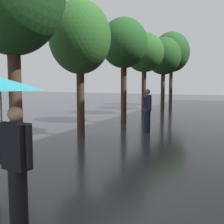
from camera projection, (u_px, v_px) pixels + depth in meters
ground_plane at (58, 217)px, 4.30m from camera, size 80.00×80.00×0.00m
street_tree_1 at (80, 38)px, 10.12m from camera, size 2.25×2.25×4.96m
street_tree_2 at (124, 44)px, 13.29m from camera, size 2.24×2.24×5.05m
street_tree_3 at (144, 53)px, 16.93m from camera, size 2.36×2.36×4.97m
street_tree_4 at (163, 56)px, 19.87m from camera, size 2.49×2.49×5.13m
street_tree_5 at (171, 52)px, 22.89m from camera, size 2.93×2.93×6.03m
couple_under_umbrella at (1, 125)px, 4.01m from camera, size 1.22×1.21×2.13m
pedestrian_walking_midground at (147, 110)px, 11.19m from camera, size 0.45×0.51×1.75m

